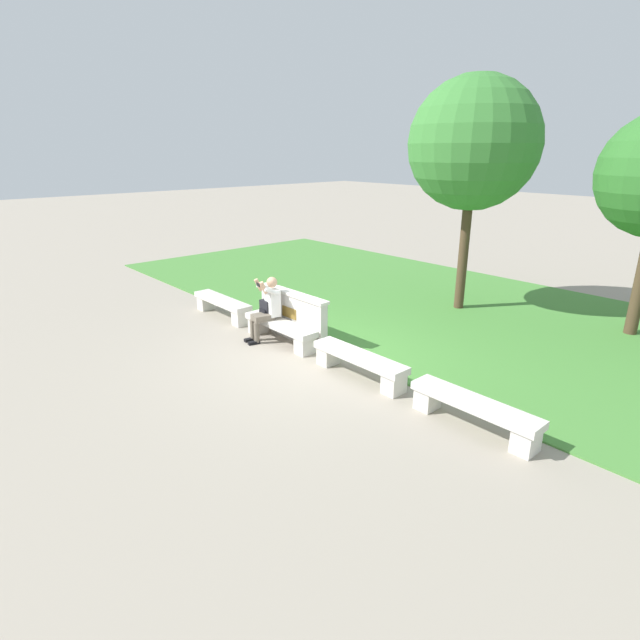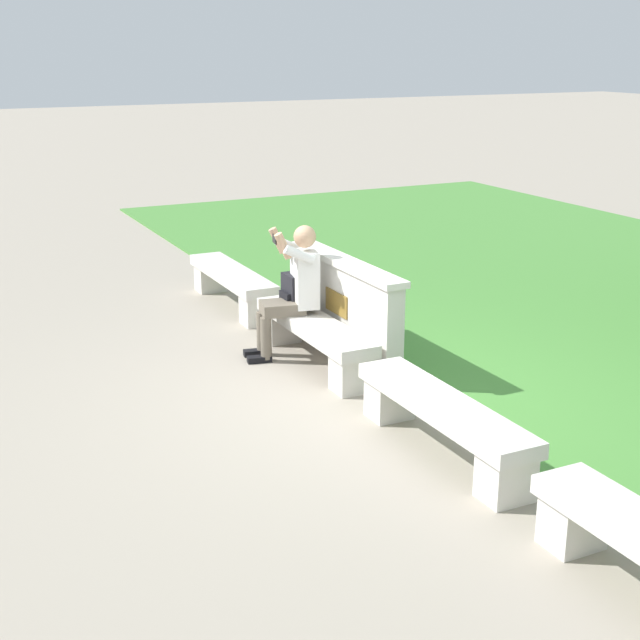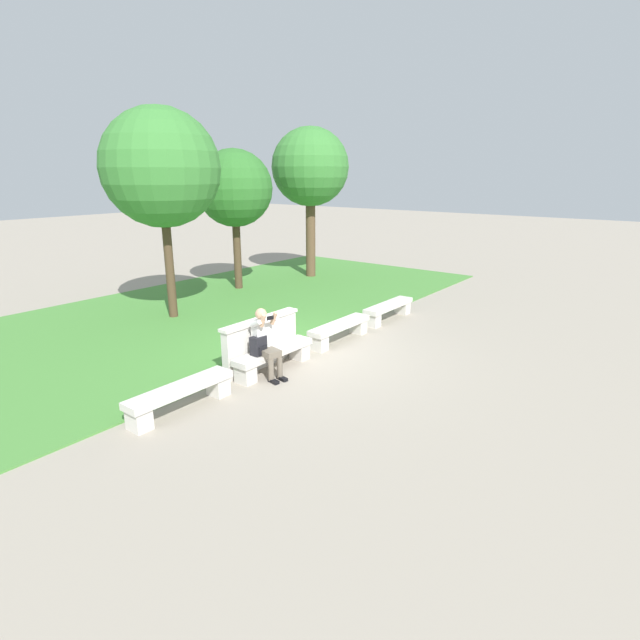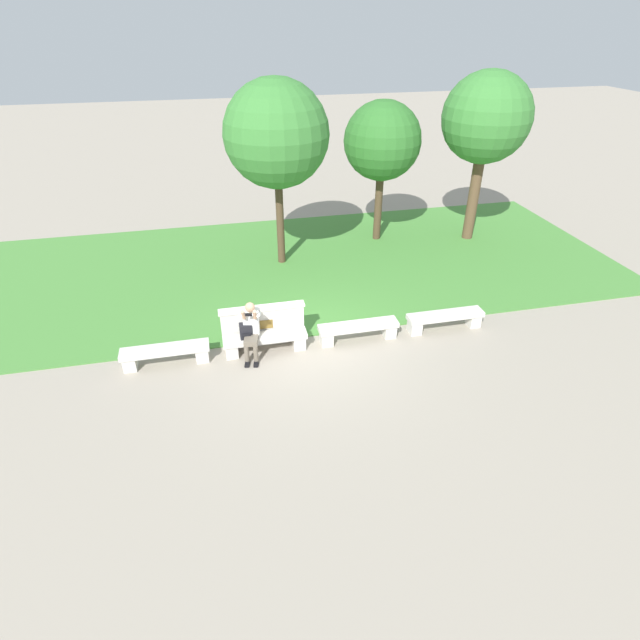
{
  "view_description": "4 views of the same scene",
  "coord_description": "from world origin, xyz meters",
  "px_view_note": "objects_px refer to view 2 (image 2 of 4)",
  "views": [
    {
      "loc": [
        6.54,
        -5.75,
        3.75
      ],
      "look_at": [
        0.2,
        -0.09,
        0.84
      ],
      "focal_mm": 28.0,
      "sensor_mm": 36.0,
      "label": 1
    },
    {
      "loc": [
        6.26,
        -3.56,
        2.99
      ],
      "look_at": [
        0.03,
        -0.5,
        0.84
      ],
      "focal_mm": 50.0,
      "sensor_mm": 36.0,
      "label": 2
    },
    {
      "loc": [
        -7.86,
        -6.34,
        3.75
      ],
      "look_at": [
        0.08,
        -0.22,
        0.8
      ],
      "focal_mm": 28.0,
      "sensor_mm": 36.0,
      "label": 3
    },
    {
      "loc": [
        -1.96,
        -9.55,
        6.79
      ],
      "look_at": [
        0.1,
        -0.35,
        0.91
      ],
      "focal_mm": 28.0,
      "sensor_mm": 36.0,
      "label": 4
    }
  ],
  "objects_px": {
    "person_photographer": "(293,285)",
    "bench_mid": "(443,418)",
    "bench_main": "(232,282)",
    "bench_near": "(314,335)",
    "backpack": "(295,292)"
  },
  "relations": [
    {
      "from": "bench_main",
      "to": "bench_near",
      "type": "distance_m",
      "value": 2.23
    },
    {
      "from": "bench_main",
      "to": "person_photographer",
      "type": "bearing_deg",
      "value": -2.26
    },
    {
      "from": "bench_main",
      "to": "person_photographer",
      "type": "relative_size",
      "value": 1.46
    },
    {
      "from": "bench_main",
      "to": "backpack",
      "type": "xyz_separation_m",
      "value": [
        1.81,
        -0.01,
        0.33
      ]
    },
    {
      "from": "bench_main",
      "to": "bench_mid",
      "type": "distance_m",
      "value": 4.46
    },
    {
      "from": "bench_mid",
      "to": "backpack",
      "type": "distance_m",
      "value": 2.67
    },
    {
      "from": "bench_near",
      "to": "person_photographer",
      "type": "xyz_separation_m",
      "value": [
        -0.31,
        -0.08,
        0.44
      ]
    },
    {
      "from": "bench_near",
      "to": "backpack",
      "type": "xyz_separation_m",
      "value": [
        -0.42,
        -0.01,
        0.33
      ]
    },
    {
      "from": "bench_near",
      "to": "person_photographer",
      "type": "height_order",
      "value": "person_photographer"
    },
    {
      "from": "bench_near",
      "to": "bench_mid",
      "type": "bearing_deg",
      "value": 0.0
    },
    {
      "from": "person_photographer",
      "to": "bench_mid",
      "type": "bearing_deg",
      "value": 1.71
    },
    {
      "from": "bench_main",
      "to": "bench_mid",
      "type": "height_order",
      "value": "same"
    },
    {
      "from": "bench_main",
      "to": "bench_mid",
      "type": "bearing_deg",
      "value": 0.0
    },
    {
      "from": "bench_main",
      "to": "bench_near",
      "type": "height_order",
      "value": "same"
    },
    {
      "from": "bench_near",
      "to": "bench_mid",
      "type": "height_order",
      "value": "same"
    }
  ]
}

